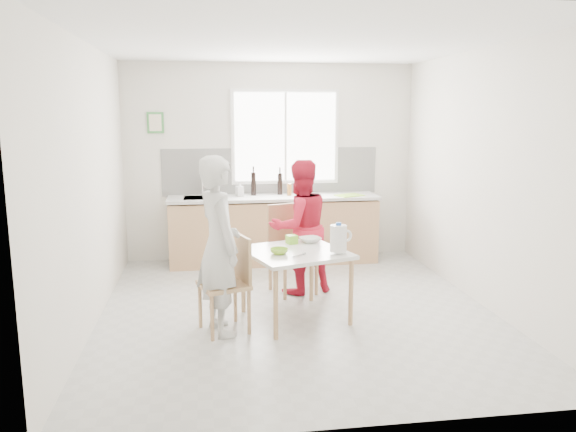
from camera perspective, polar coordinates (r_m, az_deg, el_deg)
name	(u,v)px	position (r m, az deg, el deg)	size (l,w,h in m)	color
ground	(296,310)	(5.95, 0.85, -9.53)	(4.50, 4.50, 0.00)	#B7B7B2
room_shell	(297,152)	(5.60, 0.89, 6.48)	(4.50, 4.50, 4.50)	silver
window	(285,137)	(7.83, -0.28, 8.03)	(1.50, 0.06, 1.30)	white
backsplash	(271,171)	(7.85, -1.74, 4.56)	(3.00, 0.02, 0.65)	white
picture_frame	(155,123)	(7.78, -13.32, 9.21)	(0.22, 0.03, 0.28)	#3F8A43
kitchen_counter	(273,232)	(7.69, -1.48, -1.65)	(2.84, 0.64, 1.37)	tan
dining_table	(295,258)	(5.54, 0.76, -4.26)	(1.14, 1.14, 0.70)	white
chair_left	(231,279)	(5.31, -5.86, -6.38)	(0.53, 0.53, 0.91)	tan
chair_far	(290,244)	(6.43, 0.22, -2.87)	(0.58, 0.58, 1.00)	tan
person_white	(219,246)	(5.19, -7.02, -3.01)	(0.61, 0.40, 1.66)	silver
person_red	(300,227)	(6.34, 1.22, -1.13)	(0.74, 0.58, 1.52)	red
bowl_green	(279,251)	(5.39, -0.90, -3.59)	(0.18, 0.18, 0.05)	#8BC72D
bowl_white	(310,240)	(5.87, 2.27, -2.43)	(0.22, 0.22, 0.05)	white
milk_jug	(339,238)	(5.40, 5.18, -2.24)	(0.22, 0.16, 0.28)	white
green_box	(292,239)	(5.80, 0.39, -2.39)	(0.10, 0.10, 0.09)	#83D330
spoon	(298,256)	(5.30, 1.06, -4.04)	(0.01, 0.01, 0.16)	#A5A5AA
cutting_board	(349,195)	(7.67, 6.26, 2.11)	(0.35, 0.25, 0.01)	#88C42D
wine_bottle_a	(253,184)	(7.66, -3.53, 3.30)	(0.07, 0.07, 0.32)	black
wine_bottle_b	(280,184)	(7.71, -0.83, 3.30)	(0.07, 0.07, 0.30)	black
jar_amber	(289,190)	(7.64, 0.15, 2.70)	(0.06, 0.06, 0.16)	#975B20
soap_bottle	(239,189)	(7.62, -4.95, 2.79)	(0.09, 0.09, 0.20)	#999999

